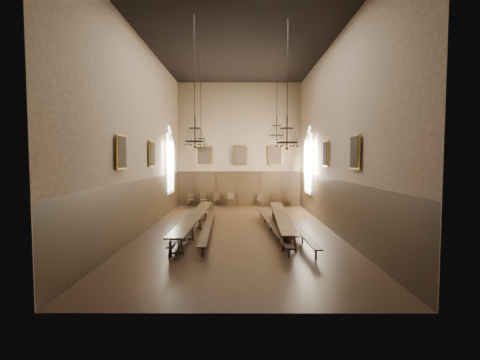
{
  "coord_description": "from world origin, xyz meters",
  "views": [
    {
      "loc": [
        0.11,
        -16.54,
        3.43
      ],
      "look_at": [
        0.06,
        1.5,
        2.35
      ],
      "focal_mm": 26.0,
      "sensor_mm": 36.0,
      "label": 1
    }
  ],
  "objects_px": {
    "bench_left_outer": "(183,226)",
    "chair_3": "(231,202)",
    "chair_7": "(289,203)",
    "chandelier_back_left": "(201,141)",
    "chair_2": "(217,202)",
    "chandelier_front_right": "(287,134)",
    "bench_left_inner": "(209,224)",
    "chair_0": "(191,202)",
    "bench_right_outer": "(293,225)",
    "chandelier_back_right": "(277,130)",
    "table_left": "(195,223)",
    "chair_5": "(260,203)",
    "table_right": "(281,222)",
    "chair_6": "(274,203)",
    "bench_right_inner": "(271,226)",
    "chair_1": "(204,202)",
    "chandelier_front_left": "(195,132)"
  },
  "relations": [
    {
      "from": "chair_0",
      "to": "chair_1",
      "type": "xyz_separation_m",
      "value": [
        0.93,
        0.1,
        0.0
      ]
    },
    {
      "from": "chair_2",
      "to": "chandelier_front_right",
      "type": "bearing_deg",
      "value": -86.86
    },
    {
      "from": "chandelier_back_left",
      "to": "bench_right_outer",
      "type": "bearing_deg",
      "value": -31.43
    },
    {
      "from": "table_left",
      "to": "chandelier_back_right",
      "type": "relative_size",
      "value": 2.23
    },
    {
      "from": "table_left",
      "to": "chair_3",
      "type": "xyz_separation_m",
      "value": [
        1.47,
        8.49,
        -0.07
      ]
    },
    {
      "from": "bench_right_inner",
      "to": "chandelier_front_right",
      "type": "relative_size",
      "value": 1.89
    },
    {
      "from": "table_left",
      "to": "chandelier_front_left",
      "type": "height_order",
      "value": "chandelier_front_left"
    },
    {
      "from": "table_right",
      "to": "chair_6",
      "type": "relative_size",
      "value": 10.27
    },
    {
      "from": "chandelier_back_right",
      "to": "bench_left_outer",
      "type": "bearing_deg",
      "value": -150.6
    },
    {
      "from": "bench_left_outer",
      "to": "bench_right_outer",
      "type": "relative_size",
      "value": 0.9
    },
    {
      "from": "bench_right_outer",
      "to": "chair_1",
      "type": "height_order",
      "value": "chair_1"
    },
    {
      "from": "chandelier_back_right",
      "to": "chandelier_front_right",
      "type": "height_order",
      "value": "same"
    },
    {
      "from": "chair_1",
      "to": "chair_5",
      "type": "xyz_separation_m",
      "value": [
        4.13,
        -0.02,
        -0.03
      ]
    },
    {
      "from": "bench_right_inner",
      "to": "chandelier_front_left",
      "type": "bearing_deg",
      "value": -140.8
    },
    {
      "from": "chandelier_back_right",
      "to": "chandelier_front_right",
      "type": "relative_size",
      "value": 0.88
    },
    {
      "from": "chair_5",
      "to": "chair_7",
      "type": "bearing_deg",
      "value": -13.95
    },
    {
      "from": "bench_right_inner",
      "to": "chandelier_front_right",
      "type": "height_order",
      "value": "chandelier_front_right"
    },
    {
      "from": "chair_1",
      "to": "chandelier_back_left",
      "type": "distance_m",
      "value": 7.25
    },
    {
      "from": "bench_right_outer",
      "to": "chandelier_back_right",
      "type": "bearing_deg",
      "value": 101.49
    },
    {
      "from": "bench_right_inner",
      "to": "bench_left_outer",
      "type": "bearing_deg",
      "value": 179.79
    },
    {
      "from": "bench_right_outer",
      "to": "chair_2",
      "type": "bearing_deg",
      "value": 115.63
    },
    {
      "from": "chair_3",
      "to": "bench_left_outer",
      "type": "bearing_deg",
      "value": -121.28
    },
    {
      "from": "chandelier_back_left",
      "to": "bench_left_outer",
      "type": "bearing_deg",
      "value": -100.88
    },
    {
      "from": "chair_0",
      "to": "chandelier_front_right",
      "type": "bearing_deg",
      "value": -75.7
    },
    {
      "from": "chair_2",
      "to": "chair_6",
      "type": "distance_m",
      "value": 4.11
    },
    {
      "from": "bench_left_outer",
      "to": "chair_6",
      "type": "relative_size",
      "value": 10.29
    },
    {
      "from": "table_right",
      "to": "bench_right_outer",
      "type": "height_order",
      "value": "table_right"
    },
    {
      "from": "bench_left_inner",
      "to": "chair_6",
      "type": "height_order",
      "value": "chair_6"
    },
    {
      "from": "table_right",
      "to": "chandelier_front_right",
      "type": "distance_m",
      "value": 4.91
    },
    {
      "from": "chandelier_back_right",
      "to": "chandelier_front_right",
      "type": "distance_m",
      "value": 4.96
    },
    {
      "from": "chair_7",
      "to": "chandelier_back_left",
      "type": "bearing_deg",
      "value": -123.56
    },
    {
      "from": "bench_left_outer",
      "to": "chandelier_back_left",
      "type": "xyz_separation_m",
      "value": [
        0.56,
        2.89,
        4.16
      ]
    },
    {
      "from": "bench_right_outer",
      "to": "chair_7",
      "type": "xyz_separation_m",
      "value": [
        1.0,
        8.65,
        -0.02
      ]
    },
    {
      "from": "chair_2",
      "to": "chair_7",
      "type": "distance_m",
      "value": 5.18
    },
    {
      "from": "bench_right_inner",
      "to": "chandelier_front_right",
      "type": "xyz_separation_m",
      "value": [
        0.43,
        -2.27,
        4.15
      ]
    },
    {
      "from": "chair_3",
      "to": "chandelier_back_left",
      "type": "height_order",
      "value": "chandelier_back_left"
    },
    {
      "from": "bench_left_inner",
      "to": "table_left",
      "type": "bearing_deg",
      "value": -163.11
    },
    {
      "from": "table_right",
      "to": "chair_2",
      "type": "relative_size",
      "value": 9.39
    },
    {
      "from": "chair_3",
      "to": "chandelier_front_right",
      "type": "bearing_deg",
      "value": -94.95
    },
    {
      "from": "table_left",
      "to": "chair_6",
      "type": "bearing_deg",
      "value": 61.89
    },
    {
      "from": "bench_left_inner",
      "to": "chandelier_front_right",
      "type": "height_order",
      "value": "chandelier_front_right"
    },
    {
      "from": "table_right",
      "to": "bench_left_inner",
      "type": "bearing_deg",
      "value": -179.04
    },
    {
      "from": "table_right",
      "to": "chandelier_back_right",
      "type": "distance_m",
      "value": 5.14
    },
    {
      "from": "chair_0",
      "to": "chair_2",
      "type": "bearing_deg",
      "value": -11.73
    },
    {
      "from": "table_left",
      "to": "chair_5",
      "type": "xyz_separation_m",
      "value": [
        3.6,
        8.6,
        -0.11
      ]
    },
    {
      "from": "bench_left_outer",
      "to": "chair_3",
      "type": "relative_size",
      "value": 8.87
    },
    {
      "from": "chair_0",
      "to": "chair_2",
      "type": "distance_m",
      "value": 1.94
    },
    {
      "from": "bench_left_inner",
      "to": "chair_0",
      "type": "xyz_separation_m",
      "value": [
        -2.09,
        8.33,
        0.0
      ]
    },
    {
      "from": "chair_2",
      "to": "chair_0",
      "type": "bearing_deg",
      "value": 165.76
    },
    {
      "from": "table_right",
      "to": "chair_0",
      "type": "height_order",
      "value": "chair_0"
    }
  ]
}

